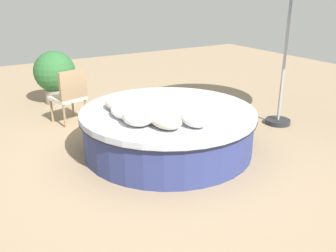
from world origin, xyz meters
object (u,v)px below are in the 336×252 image
(patio_chair, at_px, (70,93))
(throw_pillow_1, at_px, (123,112))
(throw_pillow_0, at_px, (118,104))
(throw_pillow_3, at_px, (165,120))
(throw_pillow_4, at_px, (194,119))
(throw_pillow_2, at_px, (138,117))
(planter, at_px, (55,74))
(round_bed, at_px, (168,130))

(patio_chair, bearing_deg, throw_pillow_1, -100.55)
(throw_pillow_0, distance_m, throw_pillow_3, 0.99)
(throw_pillow_3, bearing_deg, throw_pillow_4, 64.15)
(throw_pillow_1, relative_size, throw_pillow_4, 1.16)
(throw_pillow_0, distance_m, throw_pillow_2, 0.71)
(throw_pillow_4, distance_m, patio_chair, 2.79)
(throw_pillow_4, bearing_deg, patio_chair, -163.58)
(throw_pillow_1, distance_m, throw_pillow_3, 0.69)
(patio_chair, xyz_separation_m, planter, (-1.40, 0.13, 0.05))
(throw_pillow_0, xyz_separation_m, throw_pillow_4, (1.13, 0.55, 0.02))
(throw_pillow_3, xyz_separation_m, planter, (-3.90, -0.33, -0.12))
(throw_pillow_2, bearing_deg, planter, -178.91)
(round_bed, bearing_deg, throw_pillow_3, -34.17)
(throw_pillow_2, relative_size, throw_pillow_3, 0.84)
(round_bed, xyz_separation_m, planter, (-3.31, -0.73, 0.28))
(patio_chair, bearing_deg, throw_pillow_3, -94.88)
(throw_pillow_3, xyz_separation_m, throw_pillow_4, (0.16, 0.33, 0.00))
(patio_chair, bearing_deg, throw_pillow_2, -100.18)
(round_bed, height_order, patio_chair, patio_chair)
(round_bed, distance_m, patio_chair, 2.11)
(round_bed, relative_size, throw_pillow_2, 5.54)
(throw_pillow_1, height_order, throw_pillow_4, throw_pillow_4)
(throw_pillow_1, relative_size, planter, 0.48)
(throw_pillow_3, bearing_deg, throw_pillow_2, -134.83)
(round_bed, xyz_separation_m, throw_pillow_2, (0.34, -0.66, 0.42))
(throw_pillow_1, bearing_deg, throw_pillow_0, 166.91)
(planter, bearing_deg, patio_chair, -5.14)
(round_bed, distance_m, throw_pillow_2, 0.85)
(round_bed, distance_m, throw_pillow_4, 0.86)
(planter, bearing_deg, round_bed, 12.43)
(throw_pillow_3, relative_size, planter, 0.50)
(throw_pillow_2, height_order, patio_chair, patio_chair)
(throw_pillow_1, distance_m, patio_chair, 1.90)
(planter, bearing_deg, throw_pillow_3, 4.80)
(throw_pillow_4, bearing_deg, round_bed, 174.75)
(round_bed, height_order, throw_pillow_2, throw_pillow_2)
(throw_pillow_2, height_order, throw_pillow_3, throw_pillow_2)
(throw_pillow_1, bearing_deg, round_bed, 87.98)
(throw_pillow_1, bearing_deg, throw_pillow_4, 39.20)
(round_bed, xyz_separation_m, throw_pillow_1, (-0.02, -0.70, 0.39))
(throw_pillow_0, relative_size, throw_pillow_4, 1.19)
(throw_pillow_3, bearing_deg, round_bed, 145.83)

